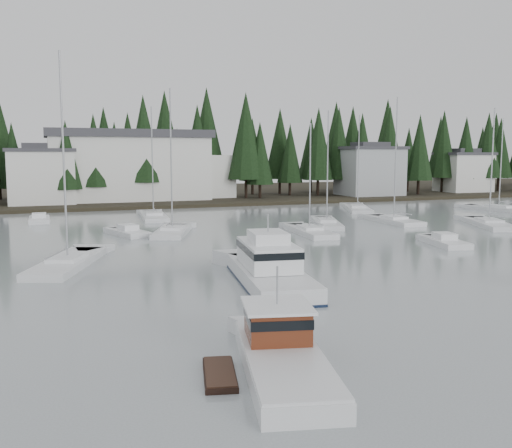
{
  "coord_description": "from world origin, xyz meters",
  "views": [
    {
      "loc": [
        -17.46,
        -9.27,
        7.68
      ],
      "look_at": [
        -2.89,
        30.23,
        2.5
      ],
      "focal_mm": 40.0,
      "sensor_mm": 36.0,
      "label": 1
    }
  ],
  "objects_px": {
    "sailboat_3": "(309,233)",
    "runabout_4": "(128,234)",
    "sailboat_7": "(172,233)",
    "sailboat_10": "(499,210)",
    "runabout_3": "(39,221)",
    "harbor_inn": "(142,166)",
    "house_east_b": "(463,171)",
    "sailboat_12": "(327,225)",
    "runabout_1": "(444,243)",
    "sailboat_6": "(68,265)",
    "cabin_cruiser_center": "(269,272)",
    "house_west": "(42,175)",
    "lobster_boat_brown": "(280,358)",
    "sailboat_9": "(489,225)",
    "sailboat_8": "(154,218)",
    "house_east_a": "(370,170)",
    "sailboat_0": "(394,222)",
    "sailboat_5": "(357,210)"
  },
  "relations": [
    {
      "from": "sailboat_9",
      "to": "sailboat_12",
      "type": "bearing_deg",
      "value": 91.71
    },
    {
      "from": "sailboat_6",
      "to": "lobster_boat_brown",
      "type": "bearing_deg",
      "value": -144.04
    },
    {
      "from": "sailboat_0",
      "to": "sailboat_8",
      "type": "height_order",
      "value": "sailboat_0"
    },
    {
      "from": "cabin_cruiser_center",
      "to": "sailboat_6",
      "type": "relative_size",
      "value": 0.77
    },
    {
      "from": "house_east_b",
      "to": "sailboat_3",
      "type": "relative_size",
      "value": 0.86
    },
    {
      "from": "sailboat_12",
      "to": "runabout_1",
      "type": "distance_m",
      "value": 15.53
    },
    {
      "from": "house_east_b",
      "to": "runabout_3",
      "type": "distance_m",
      "value": 79.15
    },
    {
      "from": "sailboat_0",
      "to": "house_east_a",
      "type": "bearing_deg",
      "value": -24.83
    },
    {
      "from": "house_west",
      "to": "sailboat_7",
      "type": "height_order",
      "value": "sailboat_7"
    },
    {
      "from": "cabin_cruiser_center",
      "to": "sailboat_3",
      "type": "xyz_separation_m",
      "value": [
        11.55,
        18.62,
        -0.66
      ]
    },
    {
      "from": "lobster_boat_brown",
      "to": "runabout_4",
      "type": "bearing_deg",
      "value": 13.9
    },
    {
      "from": "sailboat_3",
      "to": "runabout_1",
      "type": "bearing_deg",
      "value": -137.28
    },
    {
      "from": "house_west",
      "to": "lobster_boat_brown",
      "type": "xyz_separation_m",
      "value": [
        8.11,
        -70.2,
        -4.19
      ]
    },
    {
      "from": "sailboat_12",
      "to": "runabout_1",
      "type": "height_order",
      "value": "sailboat_12"
    },
    {
      "from": "sailboat_3",
      "to": "sailboat_12",
      "type": "xyz_separation_m",
      "value": [
        4.45,
        5.0,
        0.01
      ]
    },
    {
      "from": "house_west",
      "to": "house_east_b",
      "type": "distance_m",
      "value": 76.01
    },
    {
      "from": "runabout_4",
      "to": "sailboat_6",
      "type": "bearing_deg",
      "value": 138.77
    },
    {
      "from": "house_east_b",
      "to": "sailboat_6",
      "type": "height_order",
      "value": "sailboat_6"
    },
    {
      "from": "sailboat_10",
      "to": "sailboat_0",
      "type": "bearing_deg",
      "value": 95.48
    },
    {
      "from": "cabin_cruiser_center",
      "to": "runabout_4",
      "type": "bearing_deg",
      "value": 20.94
    },
    {
      "from": "sailboat_8",
      "to": "runabout_3",
      "type": "relative_size",
      "value": 2.66
    },
    {
      "from": "sailboat_9",
      "to": "runabout_1",
      "type": "relative_size",
      "value": 2.09
    },
    {
      "from": "sailboat_3",
      "to": "runabout_1",
      "type": "xyz_separation_m",
      "value": [
        7.82,
        -10.16,
        0.07
      ]
    },
    {
      "from": "sailboat_6",
      "to": "runabout_1",
      "type": "height_order",
      "value": "sailboat_6"
    },
    {
      "from": "harbor_inn",
      "to": "sailboat_3",
      "type": "distance_m",
      "value": 43.44
    },
    {
      "from": "lobster_boat_brown",
      "to": "sailboat_9",
      "type": "xyz_separation_m",
      "value": [
        37.02,
        30.32,
        -0.4
      ]
    },
    {
      "from": "house_east_b",
      "to": "sailboat_12",
      "type": "distance_m",
      "value": 58.75
    },
    {
      "from": "sailboat_8",
      "to": "sailboat_12",
      "type": "relative_size",
      "value": 1.08
    },
    {
      "from": "sailboat_3",
      "to": "sailboat_12",
      "type": "relative_size",
      "value": 0.87
    },
    {
      "from": "runabout_1",
      "to": "runabout_3",
      "type": "xyz_separation_m",
      "value": [
        -32.5,
        29.42,
        0.0
      ]
    },
    {
      "from": "sailboat_3",
      "to": "sailboat_12",
      "type": "height_order",
      "value": "sailboat_12"
    },
    {
      "from": "harbor_inn",
      "to": "sailboat_7",
      "type": "xyz_separation_m",
      "value": [
        -3.24,
        -37.75,
        -5.69
      ]
    },
    {
      "from": "sailboat_7",
      "to": "sailboat_10",
      "type": "bearing_deg",
      "value": -60.2
    },
    {
      "from": "sailboat_0",
      "to": "sailboat_8",
      "type": "xyz_separation_m",
      "value": [
        -24.68,
        13.61,
        -0.01
      ]
    },
    {
      "from": "house_east_b",
      "to": "sailboat_3",
      "type": "xyz_separation_m",
      "value": [
        -51.65,
        -39.7,
        -4.35
      ]
    },
    {
      "from": "lobster_boat_brown",
      "to": "sailboat_0",
      "type": "height_order",
      "value": "sailboat_0"
    },
    {
      "from": "sailboat_10",
      "to": "runabout_3",
      "type": "bearing_deg",
      "value": 70.49
    },
    {
      "from": "sailboat_7",
      "to": "sailboat_8",
      "type": "distance_m",
      "value": 14.22
    },
    {
      "from": "harbor_inn",
      "to": "sailboat_7",
      "type": "height_order",
      "value": "sailboat_7"
    },
    {
      "from": "runabout_3",
      "to": "harbor_inn",
      "type": "bearing_deg",
      "value": -34.04
    },
    {
      "from": "sailboat_8",
      "to": "runabout_4",
      "type": "distance_m",
      "value": 14.3
    },
    {
      "from": "house_east_b",
      "to": "sailboat_0",
      "type": "relative_size",
      "value": 0.66
    },
    {
      "from": "cabin_cruiser_center",
      "to": "sailboat_6",
      "type": "distance_m",
      "value": 14.77
    },
    {
      "from": "house_west",
      "to": "sailboat_8",
      "type": "distance_m",
      "value": 24.21
    },
    {
      "from": "house_east_a",
      "to": "sailboat_7",
      "type": "xyz_separation_m",
      "value": [
        -42.2,
        -33.41,
        -4.82
      ]
    },
    {
      "from": "sailboat_3",
      "to": "sailboat_7",
      "type": "bearing_deg",
      "value": 76.23
    },
    {
      "from": "runabout_1",
      "to": "sailboat_7",
      "type": "bearing_deg",
      "value": 67.2
    },
    {
      "from": "harbor_inn",
      "to": "sailboat_12",
      "type": "xyz_separation_m",
      "value": [
        13.76,
        -37.04,
        -5.7
      ]
    },
    {
      "from": "house_west",
      "to": "sailboat_5",
      "type": "relative_size",
      "value": 0.71
    },
    {
      "from": "sailboat_3",
      "to": "runabout_4",
      "type": "bearing_deg",
      "value": 78.32
    }
  ]
}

